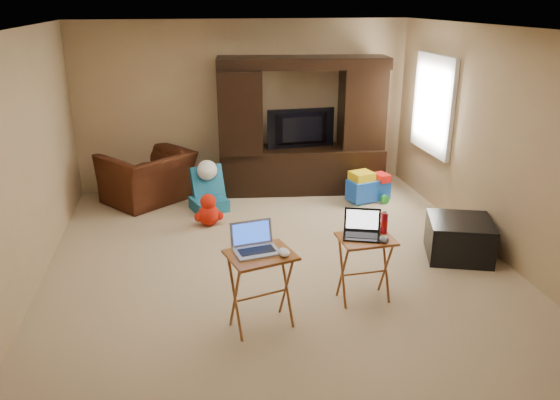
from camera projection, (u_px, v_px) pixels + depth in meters
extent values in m
plane|color=beige|center=(277.00, 261.00, 6.13)|extent=(5.50, 5.50, 0.00)
plane|color=silver|center=(276.00, 28.00, 5.26)|extent=(5.50, 5.50, 0.00)
plane|color=tan|center=(245.00, 106.00, 8.23)|extent=(5.00, 0.00, 5.00)
plane|color=tan|center=(359.00, 277.00, 3.16)|extent=(5.00, 0.00, 5.00)
plane|color=tan|center=(22.00, 165.00, 5.28)|extent=(0.00, 5.50, 5.50)
plane|color=tan|center=(496.00, 143.00, 6.12)|extent=(0.00, 5.50, 5.50)
plane|color=white|center=(434.00, 105.00, 7.49)|extent=(0.00, 1.20, 1.20)
cube|color=white|center=(433.00, 105.00, 7.49)|extent=(0.06, 1.14, 1.34)
cube|color=black|center=(302.00, 126.00, 8.05)|extent=(2.50, 0.88, 2.00)
imported|color=black|center=(303.00, 130.00, 8.02)|extent=(1.02, 0.19, 0.58)
imported|color=#401E0D|center=(148.00, 177.00, 7.81)|extent=(1.49, 1.47, 0.73)
cube|color=black|center=(459.00, 238.00, 6.17)|extent=(0.87, 0.87, 0.44)
cube|color=#9C5525|center=(261.00, 291.00, 4.78)|extent=(0.65, 0.57, 0.72)
cube|color=#A85928|center=(364.00, 269.00, 5.23)|extent=(0.53, 0.43, 0.66)
cube|color=#A2A2A6|center=(257.00, 240.00, 4.64)|extent=(0.42, 0.37, 0.24)
cube|color=black|center=(362.00, 225.00, 5.09)|extent=(0.42, 0.38, 0.24)
ellipsoid|color=silver|center=(284.00, 252.00, 4.61)|extent=(0.11, 0.16, 0.06)
ellipsoid|color=#45444A|center=(384.00, 239.00, 5.02)|extent=(0.11, 0.15, 0.05)
cylinder|color=#B80B1B|center=(384.00, 223.00, 5.19)|extent=(0.06, 0.06, 0.20)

